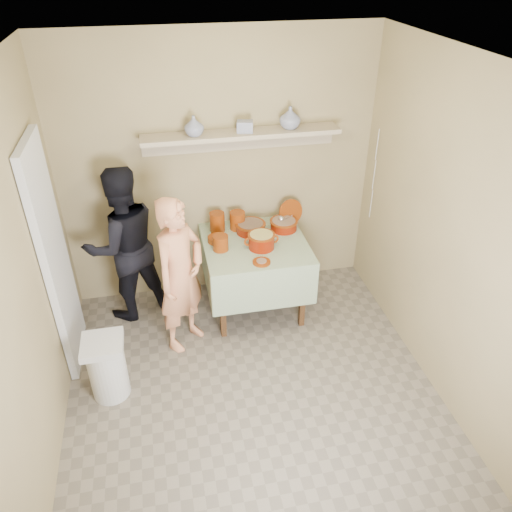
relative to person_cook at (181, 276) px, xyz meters
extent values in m
plane|color=#706658|center=(0.48, -0.91, -0.73)|extent=(3.50, 3.50, 0.00)
cube|color=silver|center=(-0.98, 0.04, 0.27)|extent=(0.06, 0.70, 2.00)
cylinder|color=#6C2608|center=(0.42, 0.65, 0.13)|extent=(0.15, 0.15, 0.20)
cylinder|color=#6C2608|center=(0.62, 0.66, 0.12)|extent=(0.15, 0.15, 0.18)
cylinder|color=#6C2608|center=(0.39, 0.30, 0.10)|extent=(0.15, 0.15, 0.15)
cylinder|color=#6C2608|center=(0.38, 0.45, 0.06)|extent=(0.18, 0.18, 0.05)
cylinder|color=#6C2608|center=(1.16, 0.68, 0.15)|extent=(0.27, 0.14, 0.25)
imported|color=navy|center=(1.13, 0.71, 1.09)|extent=(0.25, 0.25, 0.20)
imported|color=navy|center=(0.26, 0.69, 1.08)|extent=(0.22, 0.22, 0.18)
cube|color=navy|center=(0.71, 0.69, 1.04)|extent=(0.16, 0.13, 0.10)
imported|color=#E08C60|center=(0.00, 0.00, 0.00)|extent=(0.62, 0.63, 1.46)
imported|color=black|center=(-0.48, 0.55, 0.04)|extent=(0.91, 0.81, 1.54)
cube|color=#98875D|center=(0.48, 0.85, 0.57)|extent=(3.00, 0.02, 2.60)
cube|color=#98875D|center=(-1.03, -0.91, 0.57)|extent=(0.02, 3.50, 2.60)
cube|color=#98875D|center=(1.99, -0.91, 0.57)|extent=(0.02, 3.50, 2.60)
cube|color=silver|center=(0.48, -0.91, 1.88)|extent=(3.00, 3.50, 0.02)
cube|color=#4C2D16|center=(0.35, -0.01, -0.38)|extent=(0.05, 0.05, 0.71)
cube|color=#4C2D16|center=(1.11, -0.01, -0.38)|extent=(0.05, 0.05, 0.71)
cube|color=#4C2D16|center=(0.35, 0.75, -0.38)|extent=(0.05, 0.05, 0.71)
cube|color=#4C2D16|center=(1.11, 0.75, -0.38)|extent=(0.05, 0.05, 0.71)
cube|color=#4C2D16|center=(0.73, 0.37, 0.00)|extent=(0.90, 0.90, 0.04)
cube|color=#26591E|center=(0.73, 0.37, 0.02)|extent=(0.96, 0.96, 0.01)
cube|color=#26591E|center=(0.73, -0.11, -0.19)|extent=(0.96, 0.01, 0.44)
cube|color=#26591E|center=(0.73, 0.85, -0.19)|extent=(0.96, 0.01, 0.44)
cube|color=#26591E|center=(0.25, 0.37, -0.19)|extent=(0.01, 0.96, 0.44)
cube|color=#26591E|center=(1.21, 0.37, -0.19)|extent=(0.01, 0.96, 0.44)
cylinder|color=#620D01|center=(0.73, 0.56, 0.08)|extent=(0.28, 0.28, 0.09)
cylinder|color=#6C2608|center=(0.73, 0.56, 0.12)|extent=(0.30, 0.30, 0.01)
cylinder|color=brown|center=(0.73, 0.56, 0.10)|extent=(0.25, 0.25, 0.05)
cylinder|color=#620D01|center=(1.06, 0.55, 0.08)|extent=(0.26, 0.26, 0.09)
cylinder|color=#6C2608|center=(1.06, 0.55, 0.12)|extent=(0.28, 0.28, 0.01)
cylinder|color=#8C6B54|center=(1.06, 0.55, 0.10)|extent=(0.23, 0.23, 0.05)
cylinder|color=silver|center=(1.08, 0.46, 0.21)|extent=(0.01, 0.22, 0.16)
sphere|color=silver|center=(1.04, 0.58, 0.13)|extent=(0.07, 0.07, 0.07)
cylinder|color=#620D01|center=(0.77, 0.26, 0.10)|extent=(0.24, 0.24, 0.14)
cylinder|color=#6C2608|center=(0.77, 0.26, 0.16)|extent=(0.25, 0.25, 0.01)
cylinder|color=tan|center=(0.77, 0.26, 0.15)|extent=(0.21, 0.21, 0.05)
torus|color=#6C2608|center=(0.65, 0.26, 0.11)|extent=(0.09, 0.02, 0.09)
torus|color=#6C2608|center=(0.89, 0.26, 0.11)|extent=(0.09, 0.02, 0.09)
cylinder|color=#6C2608|center=(0.72, 0.01, 0.04)|extent=(0.16, 0.16, 0.02)
cylinder|color=#8C6B54|center=(0.72, 0.01, 0.05)|extent=(0.09, 0.09, 0.01)
cube|color=tan|center=(0.68, 0.71, 0.97)|extent=(1.80, 0.25, 0.04)
cube|color=tan|center=(0.68, 0.83, 0.87)|extent=(1.80, 0.02, 0.18)
cylinder|color=silver|center=(-0.66, -0.52, -0.48)|extent=(0.30, 0.30, 0.50)
cube|color=silver|center=(-0.66, -0.52, -0.20)|extent=(0.32, 0.32, 0.06)
cylinder|color=silver|center=(1.95, 0.59, 0.82)|extent=(0.01, 0.01, 0.30)
cylinder|color=silver|center=(1.95, 0.57, 0.52)|extent=(0.01, 0.01, 0.30)
cylinder|color=silver|center=(1.95, 0.55, 0.22)|extent=(0.01, 0.01, 0.30)
camera|label=1|loc=(-0.08, -3.58, 2.46)|focal=35.00mm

